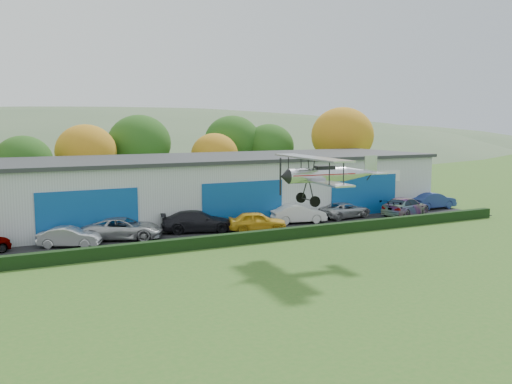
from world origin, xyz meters
name	(u,v)px	position (x,y,z in m)	size (l,w,h in m)	color
ground	(364,328)	(0.00, 0.00, 0.00)	(300.00, 300.00, 0.00)	#33651F
apron	(225,230)	(3.00, 21.00, 0.03)	(48.00, 9.00, 0.05)	black
hedge	(253,237)	(3.00, 16.20, 0.40)	(46.00, 0.60, 0.80)	black
hangar	(214,186)	(5.00, 27.98, 2.66)	(40.60, 12.60, 5.30)	#B2B7BC
tree_belt	(132,148)	(0.85, 40.62, 5.61)	(75.70, 13.22, 10.12)	#3D2614
distant_hills	(22,203)	(-4.38, 140.00, -13.05)	(430.00, 196.00, 56.00)	#4C6642
car_1	(69,237)	(-8.54, 20.44, 0.72)	(1.41, 4.05, 1.34)	silver
car_2	(123,228)	(-4.78, 21.22, 0.82)	(2.56, 5.54, 1.54)	silver
car_3	(198,221)	(0.88, 21.33, 0.85)	(2.25, 5.53, 1.61)	black
car_4	(257,221)	(5.03, 19.53, 0.80)	(1.77, 4.41, 1.50)	gold
car_5	(298,214)	(9.58, 21.05, 0.80)	(1.60, 4.58, 1.51)	silver
car_6	(345,210)	(14.51, 21.36, 0.72)	(2.22, 4.82, 1.34)	silver
car_7	(405,207)	(19.94, 19.85, 0.86)	(2.27, 5.59, 1.62)	gray
car_8	(433,201)	(25.00, 21.70, 0.83)	(1.66, 4.75, 1.57)	navy
biplane	(326,173)	(4.96, 10.30, 5.25)	(6.66, 7.65, 2.86)	silver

